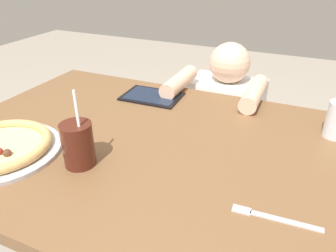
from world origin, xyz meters
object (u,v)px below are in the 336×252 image
(tablet, at_px, (152,96))
(diner_seated, at_px, (222,136))
(drink_cup_colored, at_px, (78,144))
(fork, at_px, (271,218))
(pizza_near, at_px, (0,147))

(tablet, xyz_separation_m, diner_seated, (0.23, 0.35, -0.33))
(drink_cup_colored, bearing_deg, fork, 0.19)
(diner_seated, bearing_deg, tablet, -123.67)
(drink_cup_colored, distance_m, diner_seated, 0.98)
(fork, xyz_separation_m, tablet, (-0.56, 0.52, 0.00))
(pizza_near, bearing_deg, diner_seated, 63.24)
(drink_cup_colored, height_order, diner_seated, drink_cup_colored)
(tablet, bearing_deg, pizza_near, -112.01)
(drink_cup_colored, xyz_separation_m, diner_seated, (0.21, 0.87, -0.39))
(drink_cup_colored, relative_size, fork, 1.13)
(fork, bearing_deg, pizza_near, -176.08)
(pizza_near, height_order, fork, pizza_near)
(pizza_near, relative_size, fork, 1.77)
(pizza_near, distance_m, diner_seated, 1.09)
(pizza_near, distance_m, fork, 0.80)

